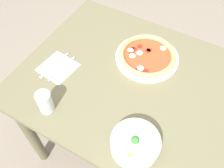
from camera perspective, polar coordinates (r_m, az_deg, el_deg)
name	(u,v)px	position (r m, az deg, el deg)	size (l,w,h in m)	color
ground_plane	(129,147)	(1.82, 3.84, -14.09)	(8.00, 8.00, 0.00)	gray
dining_table	(136,97)	(1.25, 5.42, -2.94)	(1.10, 0.84, 0.76)	#706B4C
pizza	(147,56)	(1.24, 8.02, 6.39)	(0.31, 0.31, 0.04)	white
bowl	(135,143)	(0.97, 5.35, -13.27)	(0.19, 0.19, 0.07)	white
napkin	(58,67)	(1.23, -12.24, 3.75)	(0.17, 0.17, 0.00)	white
fork	(62,68)	(1.22, -11.34, 3.52)	(0.03, 0.19, 0.00)	silver
knife	(56,64)	(1.24, -12.70, 4.42)	(0.03, 0.19, 0.01)	silver
glass	(45,102)	(1.07, -15.08, -4.01)	(0.06, 0.06, 0.10)	silver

